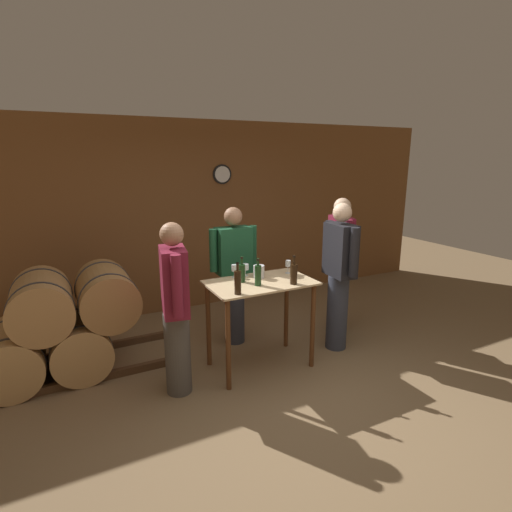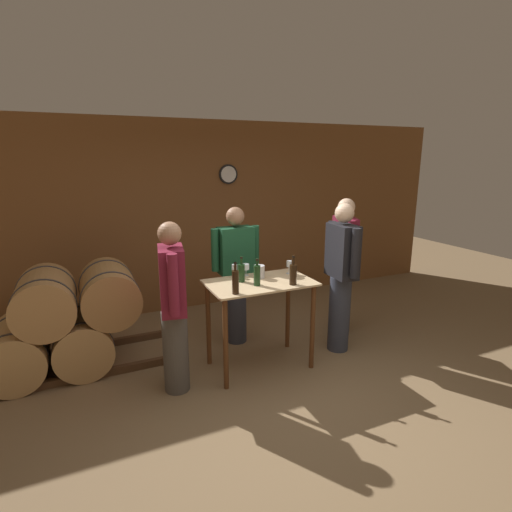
{
  "view_description": "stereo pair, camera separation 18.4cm",
  "coord_description": "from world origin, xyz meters",
  "px_view_note": "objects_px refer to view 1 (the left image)",
  "views": [
    {
      "loc": [
        -1.79,
        -2.74,
        2.19
      ],
      "look_at": [
        0.02,
        0.82,
        1.2
      ],
      "focal_mm": 28.0,
      "sensor_mm": 36.0,
      "label": 1
    },
    {
      "loc": [
        -1.63,
        -2.82,
        2.19
      ],
      "look_at": [
        0.02,
        0.82,
        1.2
      ],
      "focal_mm": 28.0,
      "sensor_mm": 36.0,
      "label": 2
    }
  ],
  "objects_px": {
    "ice_bucket": "(259,272)",
    "wine_bottle_far_left": "(238,282)",
    "wine_bottle_center": "(258,275)",
    "wine_bottle_right": "(294,273)",
    "wine_bottle_left": "(242,272)",
    "wine_glass_near_left": "(234,268)",
    "wine_glass_near_right": "(288,264)",
    "person_visitor_near_door": "(339,262)",
    "wine_glass_near_center": "(245,267)",
    "person_host": "(339,274)",
    "person_visitor_with_scarf": "(234,273)",
    "person_visitor_bearded": "(175,306)"
  },
  "relations": [
    {
      "from": "person_visitor_near_door",
      "to": "wine_glass_near_left",
      "type": "bearing_deg",
      "value": -175.71
    },
    {
      "from": "wine_bottle_left",
      "to": "wine_glass_near_left",
      "type": "distance_m",
      "value": 0.19
    },
    {
      "from": "wine_bottle_left",
      "to": "wine_glass_near_center",
      "type": "xyz_separation_m",
      "value": [
        0.13,
        0.18,
        -0.01
      ]
    },
    {
      "from": "wine_bottle_right",
      "to": "person_visitor_near_door",
      "type": "bearing_deg",
      "value": 29.41
    },
    {
      "from": "wine_bottle_center",
      "to": "wine_glass_near_right",
      "type": "bearing_deg",
      "value": 25.33
    },
    {
      "from": "ice_bucket",
      "to": "person_visitor_with_scarf",
      "type": "height_order",
      "value": "person_visitor_with_scarf"
    },
    {
      "from": "wine_bottle_far_left",
      "to": "person_host",
      "type": "height_order",
      "value": "person_host"
    },
    {
      "from": "wine_bottle_far_left",
      "to": "wine_glass_near_left",
      "type": "height_order",
      "value": "wine_bottle_far_left"
    },
    {
      "from": "wine_bottle_left",
      "to": "wine_glass_near_left",
      "type": "xyz_separation_m",
      "value": [
        -0.0,
        0.19,
        -0.01
      ]
    },
    {
      "from": "wine_glass_near_left",
      "to": "person_visitor_bearded",
      "type": "bearing_deg",
      "value": -154.85
    },
    {
      "from": "wine_bottle_right",
      "to": "wine_glass_near_right",
      "type": "xyz_separation_m",
      "value": [
        0.15,
        0.35,
        -0.01
      ]
    },
    {
      "from": "wine_bottle_right",
      "to": "wine_glass_near_right",
      "type": "bearing_deg",
      "value": 66.97
    },
    {
      "from": "person_visitor_bearded",
      "to": "wine_glass_near_right",
      "type": "bearing_deg",
      "value": 9.3
    },
    {
      "from": "ice_bucket",
      "to": "wine_glass_near_center",
      "type": "bearing_deg",
      "value": 125.45
    },
    {
      "from": "wine_bottle_center",
      "to": "wine_glass_near_right",
      "type": "height_order",
      "value": "wine_bottle_center"
    },
    {
      "from": "wine_bottle_center",
      "to": "wine_glass_near_left",
      "type": "distance_m",
      "value": 0.38
    },
    {
      "from": "wine_bottle_center",
      "to": "wine_bottle_right",
      "type": "distance_m",
      "value": 0.36
    },
    {
      "from": "wine_bottle_far_left",
      "to": "person_visitor_near_door",
      "type": "relative_size",
      "value": 0.18
    },
    {
      "from": "wine_glass_near_left",
      "to": "person_host",
      "type": "bearing_deg",
      "value": -14.34
    },
    {
      "from": "wine_glass_near_center",
      "to": "ice_bucket",
      "type": "bearing_deg",
      "value": -54.55
    },
    {
      "from": "person_visitor_with_scarf",
      "to": "wine_glass_near_left",
      "type": "bearing_deg",
      "value": -113.32
    },
    {
      "from": "wine_bottle_left",
      "to": "person_visitor_with_scarf",
      "type": "height_order",
      "value": "person_visitor_with_scarf"
    },
    {
      "from": "wine_glass_near_left",
      "to": "person_visitor_near_door",
      "type": "height_order",
      "value": "person_visitor_near_door"
    },
    {
      "from": "wine_bottle_center",
      "to": "person_visitor_with_scarf",
      "type": "relative_size",
      "value": 0.17
    },
    {
      "from": "ice_bucket",
      "to": "wine_bottle_far_left",
      "type": "bearing_deg",
      "value": -138.29
    },
    {
      "from": "wine_bottle_center",
      "to": "person_visitor_bearded",
      "type": "xyz_separation_m",
      "value": [
        -0.84,
        0.01,
        -0.19
      ]
    },
    {
      "from": "ice_bucket",
      "to": "person_visitor_bearded",
      "type": "bearing_deg",
      "value": -167.78
    },
    {
      "from": "wine_glass_near_right",
      "to": "ice_bucket",
      "type": "height_order",
      "value": "wine_glass_near_right"
    },
    {
      "from": "wine_bottle_left",
      "to": "wine_glass_near_right",
      "type": "xyz_separation_m",
      "value": [
        0.58,
        0.06,
        0.0
      ]
    },
    {
      "from": "wine_bottle_left",
      "to": "wine_bottle_right",
      "type": "distance_m",
      "value": 0.53
    },
    {
      "from": "wine_bottle_far_left",
      "to": "wine_glass_near_left",
      "type": "xyz_separation_m",
      "value": [
        0.19,
        0.51,
        -0.03
      ]
    },
    {
      "from": "wine_bottle_far_left",
      "to": "wine_bottle_left",
      "type": "height_order",
      "value": "wine_bottle_far_left"
    },
    {
      "from": "wine_bottle_left",
      "to": "wine_bottle_center",
      "type": "bearing_deg",
      "value": -62.07
    },
    {
      "from": "wine_glass_near_left",
      "to": "person_visitor_with_scarf",
      "type": "height_order",
      "value": "person_visitor_with_scarf"
    },
    {
      "from": "wine_glass_near_left",
      "to": "wine_bottle_left",
      "type": "bearing_deg",
      "value": -89.17
    },
    {
      "from": "wine_bottle_center",
      "to": "wine_glass_near_center",
      "type": "distance_m",
      "value": 0.36
    },
    {
      "from": "wine_glass_near_left",
      "to": "wine_bottle_right",
      "type": "bearing_deg",
      "value": -48.09
    },
    {
      "from": "wine_bottle_center",
      "to": "ice_bucket",
      "type": "distance_m",
      "value": 0.26
    },
    {
      "from": "person_visitor_with_scarf",
      "to": "person_visitor_near_door",
      "type": "bearing_deg",
      "value": -11.82
    },
    {
      "from": "ice_bucket",
      "to": "person_visitor_with_scarf",
      "type": "relative_size",
      "value": 0.08
    },
    {
      "from": "wine_bottle_far_left",
      "to": "wine_glass_near_right",
      "type": "relative_size",
      "value": 2.11
    },
    {
      "from": "person_host",
      "to": "person_visitor_with_scarf",
      "type": "distance_m",
      "value": 1.21
    },
    {
      "from": "wine_glass_near_right",
      "to": "person_visitor_near_door",
      "type": "xyz_separation_m",
      "value": [
        0.91,
        0.24,
        -0.15
      ]
    },
    {
      "from": "person_host",
      "to": "person_visitor_bearded",
      "type": "xyz_separation_m",
      "value": [
        -1.91,
        -0.05,
        -0.04
      ]
    },
    {
      "from": "person_visitor_bearded",
      "to": "person_visitor_with_scarf",
      "type": "bearing_deg",
      "value": 39.03
    },
    {
      "from": "wine_glass_near_center",
      "to": "wine_bottle_right",
      "type": "bearing_deg",
      "value": -57.27
    },
    {
      "from": "wine_glass_near_center",
      "to": "wine_glass_near_right",
      "type": "bearing_deg",
      "value": -15.14
    },
    {
      "from": "wine_bottle_center",
      "to": "wine_bottle_right",
      "type": "xyz_separation_m",
      "value": [
        0.34,
        -0.12,
        0.0
      ]
    },
    {
      "from": "wine_glass_near_right",
      "to": "person_visitor_bearded",
      "type": "height_order",
      "value": "person_visitor_bearded"
    },
    {
      "from": "wine_bottle_far_left",
      "to": "person_visitor_bearded",
      "type": "xyz_separation_m",
      "value": [
        -0.55,
        0.16,
        -0.2
      ]
    }
  ]
}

